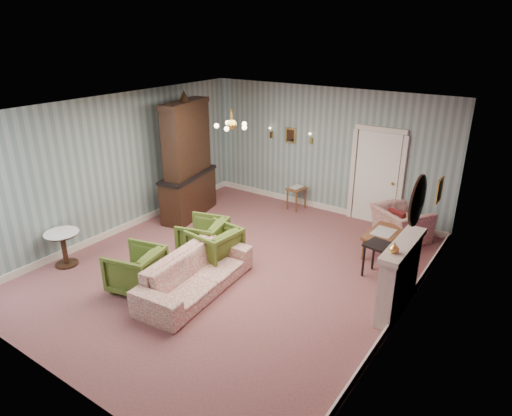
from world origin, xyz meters
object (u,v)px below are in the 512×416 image
Objects in this scene: olive_chair_b at (215,245)px; sofa_chintz at (196,268)px; wingback_chair at (401,218)px; coffee_table at (382,243)px; dresser at (187,157)px; fireplace at (399,277)px; olive_chair_c at (203,236)px; side_table_black at (377,260)px; olive_chair_a at (136,267)px; pedestal_table at (64,249)px.

sofa_chintz is at bearing 25.20° from olive_chair_b.
wingback_chair is 0.94m from coffee_table.
fireplace is (5.23, -1.00, -0.83)m from dresser.
dresser is at bearing 39.27° from sofa_chintz.
dresser is 2.93× the size of coffee_table.
coffee_table is (2.83, 1.98, -0.17)m from olive_chair_c.
side_table_black is (-0.61, 0.78, -0.26)m from fireplace.
olive_chair_a is 0.78× the size of wingback_chair.
olive_chair_b is 3.92m from wingback_chair.
wingback_chair is at bearing 146.42° from olive_chair_b.
dresser reaches higher than fireplace.
olive_chair_c reaches higher than coffee_table.
sofa_chintz reaches higher than side_table_black.
dresser is at bearing 169.22° from fireplace.
wingback_chair is at bearing 133.21° from olive_chair_a.
olive_chair_c is (-0.41, 0.16, -0.00)m from olive_chair_b.
fireplace is (2.92, 1.38, 0.14)m from sofa_chintz.
pedestal_table is (-1.86, -1.74, -0.08)m from olive_chair_c.
wingback_chair is at bearing 95.04° from side_table_black.
fireplace is at bearing -69.58° from sofa_chintz.
olive_chair_a is 0.36× the size of sofa_chintz.
olive_chair_a is 1.49m from olive_chair_b.
olive_chair_c is at bearing 77.93° from wingback_chair.
olive_chair_a is 3.38m from dresser.
olive_chair_a is at bearing -16.33° from olive_chair_b.
fireplace reaches higher than olive_chair_a.
dresser is at bearing 51.89° from wingback_chair.
sofa_chintz is at bearing -57.52° from dresser.
fireplace reaches higher than olive_chair_b.
coffee_table is 0.87m from side_table_black.
fireplace is 5.90m from pedestal_table.
olive_chair_a is at bearing -153.42° from fireplace.
coffee_table is (2.10, 3.01, -0.20)m from sofa_chintz.
wingback_chair reaches higher than sofa_chintz.
fireplace reaches higher than olive_chair_c.
wingback_chair is 1.55× the size of pedestal_table.
coffee_table is at bearing 127.25° from olive_chair_a.
olive_chair_c is 0.36× the size of sofa_chintz.
sofa_chintz reaches higher than pedestal_table.
olive_chair_c is at bearing -52.12° from dresser.
fireplace is 2.19× the size of side_table_black.
pedestal_table is at bearing -149.62° from side_table_black.
dresser reaches higher than olive_chair_c.
dresser is 5.39m from fireplace.
dresser is (-4.46, -1.55, 0.95)m from wingback_chair.
side_table_black is (2.30, 2.16, -0.12)m from sofa_chintz.
olive_chair_b is 1.29× the size of side_table_black.
olive_chair_b is 0.29× the size of dresser.
wingback_chair is 1.08× the size of coffee_table.
olive_chair_a is at bearing -130.17° from coffee_table.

